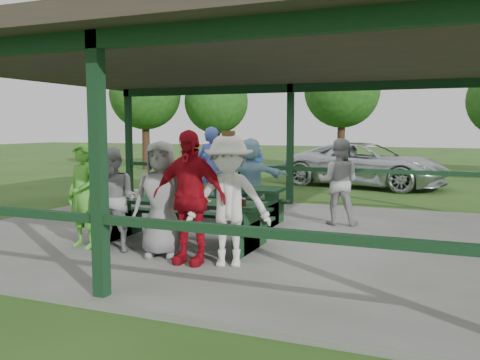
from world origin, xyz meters
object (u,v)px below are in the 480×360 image
at_px(spectator_lblue, 251,177).
at_px(contestant_red, 189,197).
at_px(contestant_grey_mid, 161,199).
at_px(spectator_blue, 212,169).
at_px(farm_trailer, 226,167).
at_px(contestant_grey_left, 113,200).
at_px(contestant_green, 83,196).
at_px(pickup_truck, 367,165).
at_px(picnic_table_far, 225,200).
at_px(picnic_table_near, 181,216).
at_px(contestant_white_fedora, 228,201).
at_px(spectator_grey, 338,182).

bearing_deg(spectator_lblue, contestant_red, 81.53).
xyz_separation_m(contestant_grey_mid, spectator_blue, (-1.05, 4.01, 0.10)).
bearing_deg(spectator_lblue, contestant_grey_mid, 73.06).
xyz_separation_m(spectator_lblue, farm_trailer, (-3.43, 6.52, -0.36)).
relative_size(contestant_grey_left, contestant_grey_mid, 0.94).
height_order(contestant_grey_mid, spectator_lblue, contestant_grey_mid).
bearing_deg(contestant_green, spectator_blue, 94.79).
xyz_separation_m(spectator_blue, pickup_truck, (2.49, 7.09, -0.32)).
bearing_deg(spectator_blue, pickup_truck, -107.86).
distance_m(picnic_table_far, pickup_truck, 8.51).
xyz_separation_m(picnic_table_near, contestant_white_fedora, (1.23, -0.86, 0.44)).
xyz_separation_m(contestant_white_fedora, spectator_lblue, (-1.10, 3.75, -0.06)).
distance_m(contestant_grey_mid, farm_trailer, 10.72).
bearing_deg(contestant_grey_mid, spectator_blue, 88.69).
bearing_deg(contestant_grey_left, farm_trailer, 103.22).
relative_size(contestant_white_fedora, farm_trailer, 0.56).
bearing_deg(spectator_lblue, pickup_truck, -116.92).
distance_m(contestant_grey_left, spectator_lblue, 3.80).
distance_m(picnic_table_near, picnic_table_far, 2.00).
height_order(picnic_table_far, contestant_green, contestant_green).
height_order(picnic_table_near, spectator_blue, spectator_blue).
bearing_deg(spectator_grey, picnic_table_far, 14.48).
bearing_deg(picnic_table_far, contestant_red, -75.96).
distance_m(contestant_grey_mid, contestant_white_fedora, 1.15).
height_order(spectator_grey, pickup_truck, spectator_grey).
bearing_deg(spectator_lblue, picnic_table_far, 60.47).
height_order(spectator_lblue, spectator_grey, same).
height_order(picnic_table_near, farm_trailer, farm_trailer).
height_order(picnic_table_near, contestant_grey_left, contestant_grey_left).
bearing_deg(pickup_truck, spectator_lblue, -177.60).
height_order(contestant_green, spectator_lblue, spectator_lblue).
xyz_separation_m(contestant_grey_left, farm_trailer, (-2.56, 10.21, -0.32)).
height_order(pickup_truck, farm_trailer, pickup_truck).
bearing_deg(pickup_truck, spectator_grey, -163.01).
relative_size(contestant_green, spectator_blue, 0.86).
bearing_deg(contestant_red, picnic_table_far, 103.29).
bearing_deg(contestant_green, contestant_white_fedora, 8.19).
distance_m(picnic_table_far, contestant_green, 3.06).
relative_size(contestant_grey_mid, farm_trailer, 0.52).
distance_m(contestant_green, spectator_grey, 4.90).
xyz_separation_m(spectator_blue, spectator_grey, (3.02, -0.50, -0.12)).
relative_size(contestant_grey_left, spectator_lblue, 0.95).
distance_m(picnic_table_near, pickup_truck, 10.47).
xyz_separation_m(picnic_table_far, farm_trailer, (-3.22, 7.41, 0.03)).
height_order(spectator_blue, farm_trailer, spectator_blue).
bearing_deg(picnic_table_far, contestant_white_fedora, -65.36).
relative_size(picnic_table_far, contestant_grey_left, 1.43).
relative_size(contestant_green, farm_trailer, 0.50).
bearing_deg(contestant_red, contestant_grey_mid, 160.49).
distance_m(picnic_table_far, spectator_lblue, 0.99).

